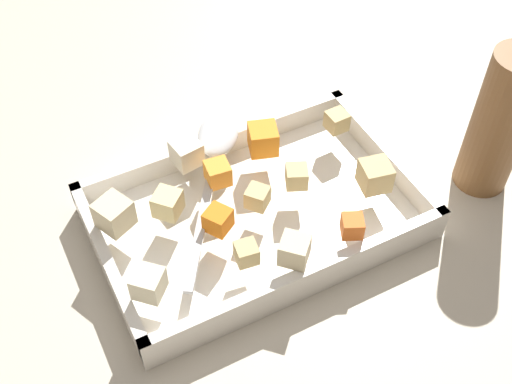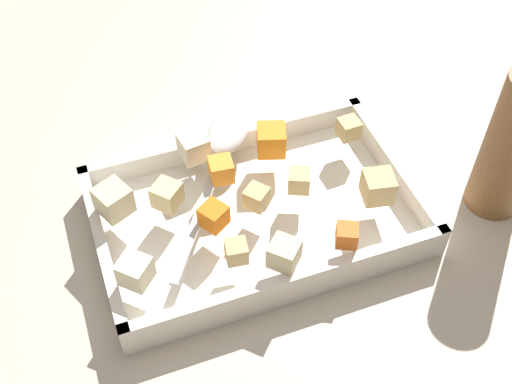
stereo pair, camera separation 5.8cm
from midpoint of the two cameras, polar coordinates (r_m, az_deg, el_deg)
ground_plane at (r=0.76m, az=3.00°, el=-1.84°), size 4.00×4.00×0.00m
baking_dish at (r=0.74m, az=2.26°, el=-2.21°), size 0.36×0.23×0.04m
carrot_chunk_mid_right at (r=0.73m, az=-0.81°, el=1.87°), size 0.03×0.03×0.03m
carrot_chunk_back_center at (r=0.68m, az=10.46°, el=-3.89°), size 0.03×0.03×0.02m
carrot_chunk_heap_top at (r=0.68m, az=-1.33°, el=-2.25°), size 0.04×0.04×0.03m
carrot_chunk_near_left at (r=0.76m, az=3.56°, el=4.50°), size 0.04×0.04×0.03m
potato_chunk_rim_edge at (r=0.66m, az=0.80°, el=-5.39°), size 0.02×0.02×0.02m
potato_chunk_corner_sw at (r=0.79m, az=10.30°, el=5.45°), size 0.02×0.02×0.02m
potato_chunk_heap_side at (r=0.65m, az=5.07°, el=-5.55°), size 0.04×0.04×0.03m
potato_chunk_under_handle at (r=0.70m, az=-10.16°, el=-0.84°), size 0.04×0.04×0.03m
potato_chunk_mid_left at (r=0.72m, az=6.13°, el=0.92°), size 0.03×0.03×0.02m
potato_chunk_center at (r=0.70m, az=-5.52°, el=-0.38°), size 0.04×0.04×0.03m
potato_chunk_front_center at (r=0.70m, az=2.41°, el=-0.58°), size 0.03×0.03×0.02m
potato_chunk_corner_ne at (r=0.72m, az=12.98°, el=0.35°), size 0.04×0.04×0.03m
potato_chunk_near_spoon at (r=0.65m, az=-8.05°, el=-7.06°), size 0.04×0.04×0.03m
parsnip_chunk_corner_se at (r=0.75m, az=-3.32°, el=3.90°), size 0.03×0.03×0.03m
serving_spoon at (r=0.77m, az=-0.53°, el=4.58°), size 0.16×0.23×0.02m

